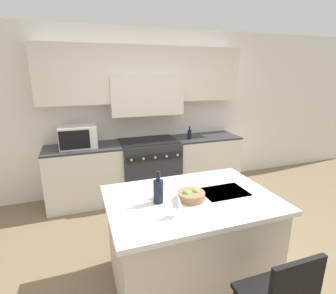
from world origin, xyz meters
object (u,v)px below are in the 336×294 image
at_px(microwave, 78,137).
at_px(wine_glass_far, 162,183).
at_px(wine_glass_near, 177,201).
at_px(oil_bottle_on_counter, 189,134).
at_px(fruit_bowl, 191,195).
at_px(range_stove, 149,168).
at_px(wine_bottle, 158,191).

height_order(microwave, wine_glass_far, microwave).
distance_m(microwave, wine_glass_near, 2.37).
bearing_deg(wine_glass_far, oil_bottle_on_counter, 59.47).
xyz_separation_m(wine_glass_far, fruit_bowl, (0.23, -0.13, -0.10)).
height_order(range_stove, microwave, microwave).
distance_m(range_stove, oil_bottle_on_counter, 0.88).
distance_m(wine_glass_near, wine_glass_far, 0.35).
distance_m(microwave, fruit_bowl, 2.24).
xyz_separation_m(microwave, wine_glass_far, (0.70, -1.90, -0.06)).
xyz_separation_m(wine_glass_near, oil_bottle_on_counter, (1.07, 2.18, -0.03)).
xyz_separation_m(wine_bottle, fruit_bowl, (0.30, -0.05, -0.07)).
distance_m(range_stove, fruit_bowl, 2.08).
height_order(microwave, wine_bottle, microwave).
height_order(fruit_bowl, oil_bottle_on_counter, oil_bottle_on_counter).
distance_m(wine_glass_near, fruit_bowl, 0.33).
relative_size(range_stove, oil_bottle_on_counter, 4.33).
bearing_deg(oil_bottle_on_counter, fruit_bowl, -113.42).
bearing_deg(wine_bottle, oil_bottle_on_counter, 59.09).
height_order(wine_bottle, fruit_bowl, wine_bottle).
height_order(wine_glass_near, oil_bottle_on_counter, oil_bottle_on_counter).
distance_m(microwave, wine_bottle, 2.09).
bearing_deg(wine_bottle, wine_glass_near, -74.88).
distance_m(range_stove, wine_glass_near, 2.34).
distance_m(wine_glass_far, fruit_bowl, 0.28).
height_order(range_stove, wine_glass_near, wine_glass_near).
relative_size(wine_bottle, fruit_bowl, 1.18).
height_order(wine_glass_near, wine_glass_far, same).
bearing_deg(fruit_bowl, wine_glass_near, -135.15).
bearing_deg(range_stove, oil_bottle_on_counter, -4.52).
height_order(range_stove, fruit_bowl, fruit_bowl).
distance_m(range_stove, microwave, 1.25).
xyz_separation_m(range_stove, microwave, (-1.08, 0.02, 0.62)).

